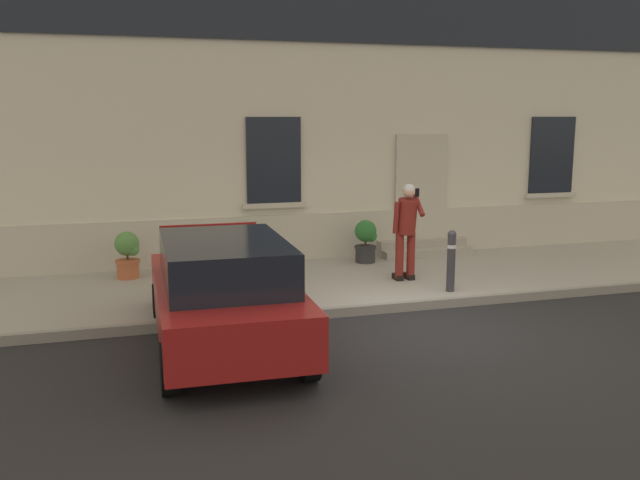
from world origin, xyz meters
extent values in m
plane|color=#232326|center=(0.00, 0.00, 0.00)|extent=(80.00, 80.00, 0.00)
cube|color=#99968E|center=(0.00, 2.80, 0.07)|extent=(24.00, 3.60, 0.15)
cube|color=gray|center=(0.00, 0.94, 0.07)|extent=(24.00, 0.12, 0.15)
cube|color=beige|center=(0.00, 5.30, 3.75)|extent=(24.00, 1.40, 7.50)
cube|color=#BCB7A8|center=(0.00, 4.58, 0.55)|extent=(24.00, 0.08, 1.10)
cube|color=#1E472D|center=(2.09, 4.57, 1.52)|extent=(1.00, 0.08, 2.10)
cube|color=#BCB7A8|center=(2.09, 4.55, 1.57)|extent=(1.16, 0.06, 2.24)
cube|color=black|center=(-1.11, 4.57, 2.20)|extent=(1.10, 0.06, 1.70)
cube|color=#BCB7A8|center=(-1.11, 4.54, 1.30)|extent=(1.30, 0.12, 0.10)
cube|color=black|center=(5.29, 4.57, 2.20)|extent=(1.10, 0.06, 1.70)
cube|color=#BCB7A8|center=(5.29, 4.54, 1.30)|extent=(1.30, 0.12, 0.10)
cube|color=black|center=(0.00, 4.57, 5.20)|extent=(16.80, 0.06, 1.40)
cube|color=#9E998E|center=(2.09, 4.12, 0.23)|extent=(1.99, 0.32, 0.16)
cube|color=#9E998E|center=(2.09, 4.44, 0.31)|extent=(1.99, 0.32, 0.32)
cube|color=maroon|center=(-2.84, -0.01, 0.62)|extent=(1.85, 4.04, 0.64)
cube|color=black|center=(-2.85, -0.16, 1.22)|extent=(1.60, 2.44, 0.56)
cube|color=black|center=(-2.80, 2.00, 0.40)|extent=(1.66, 0.14, 0.20)
cube|color=yellow|center=(-2.80, 2.00, 0.58)|extent=(0.52, 0.03, 0.12)
cube|color=#B21414|center=(-3.55, 2.01, 0.84)|extent=(0.16, 0.04, 0.18)
cube|color=#B21414|center=(-2.04, 1.98, 0.84)|extent=(0.16, 0.04, 0.18)
cube|color=maroon|center=(-2.80, 1.74, 1.12)|extent=(1.49, 0.10, 0.60)
cylinder|color=black|center=(-3.67, -1.39, 0.30)|extent=(0.21, 0.60, 0.60)
cylinder|color=black|center=(-2.08, -1.43, 0.30)|extent=(0.21, 0.60, 0.60)
cylinder|color=black|center=(-3.61, 1.41, 0.30)|extent=(0.21, 0.60, 0.60)
cylinder|color=black|center=(-2.02, 1.37, 0.30)|extent=(0.21, 0.60, 0.60)
cylinder|color=#333338|center=(1.18, 1.35, 0.62)|extent=(0.14, 0.14, 0.95)
sphere|color=#333338|center=(1.18, 1.35, 1.12)|extent=(0.15, 0.15, 0.15)
cylinder|color=silver|center=(1.18, 1.35, 0.92)|extent=(0.15, 0.15, 0.06)
cylinder|color=#333338|center=(-3.17, 1.35, 0.62)|extent=(0.14, 0.14, 0.95)
sphere|color=#333338|center=(-3.17, 1.35, 1.12)|extent=(0.15, 0.15, 0.15)
cylinder|color=silver|center=(-3.17, 1.35, 0.92)|extent=(0.15, 0.15, 0.06)
cylinder|color=maroon|center=(0.66, 2.31, 0.60)|extent=(0.15, 0.15, 0.82)
cube|color=black|center=(0.66, 2.37, 0.20)|extent=(0.12, 0.28, 0.10)
cylinder|color=maroon|center=(0.88, 2.31, 0.60)|extent=(0.15, 0.15, 0.82)
cube|color=black|center=(0.88, 2.37, 0.20)|extent=(0.12, 0.28, 0.10)
cylinder|color=maroon|center=(0.77, 2.27, 1.32)|extent=(0.34, 0.42, 0.66)
sphere|color=tan|center=(0.77, 2.21, 1.76)|extent=(0.22, 0.22, 0.22)
sphere|color=silver|center=(0.77, 2.21, 1.79)|extent=(0.21, 0.21, 0.21)
cylinder|color=maroon|center=(0.55, 2.24, 1.31)|extent=(0.09, 0.16, 0.57)
cylinder|color=maroon|center=(0.97, 2.24, 1.53)|extent=(0.09, 0.43, 0.40)
cube|color=black|center=(0.92, 2.19, 1.74)|extent=(0.07, 0.02, 0.15)
cylinder|color=#B25B38|center=(-4.01, 3.90, 0.32)|extent=(0.40, 0.40, 0.34)
cylinder|color=#B25B38|center=(-4.01, 3.90, 0.46)|extent=(0.44, 0.44, 0.05)
cylinder|color=#47331E|center=(-4.01, 3.90, 0.61)|extent=(0.04, 0.04, 0.24)
sphere|color=#4C843D|center=(-4.01, 3.90, 0.79)|extent=(0.44, 0.44, 0.44)
sphere|color=#4C843D|center=(-3.91, 3.85, 0.69)|extent=(0.24, 0.24, 0.24)
cylinder|color=beige|center=(-1.70, 4.15, 0.32)|extent=(0.40, 0.40, 0.34)
cylinder|color=beige|center=(-1.70, 4.15, 0.46)|extent=(0.44, 0.44, 0.05)
cylinder|color=#47331E|center=(-1.70, 4.15, 0.61)|extent=(0.04, 0.04, 0.24)
sphere|color=#387F33|center=(-1.70, 4.15, 0.79)|extent=(0.44, 0.44, 0.44)
sphere|color=#387F33|center=(-1.60, 4.10, 0.69)|extent=(0.24, 0.24, 0.24)
cylinder|color=#2D2D30|center=(0.62, 3.96, 0.32)|extent=(0.40, 0.40, 0.34)
cylinder|color=#2D2D30|center=(0.62, 3.96, 0.46)|extent=(0.44, 0.44, 0.05)
cylinder|color=#47331E|center=(0.62, 3.96, 0.61)|extent=(0.04, 0.04, 0.24)
sphere|color=#286B2D|center=(0.62, 3.96, 0.79)|extent=(0.44, 0.44, 0.44)
sphere|color=#286B2D|center=(0.72, 3.91, 0.69)|extent=(0.24, 0.24, 0.24)
camera|label=1|loc=(-4.14, -8.83, 3.07)|focal=38.60mm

